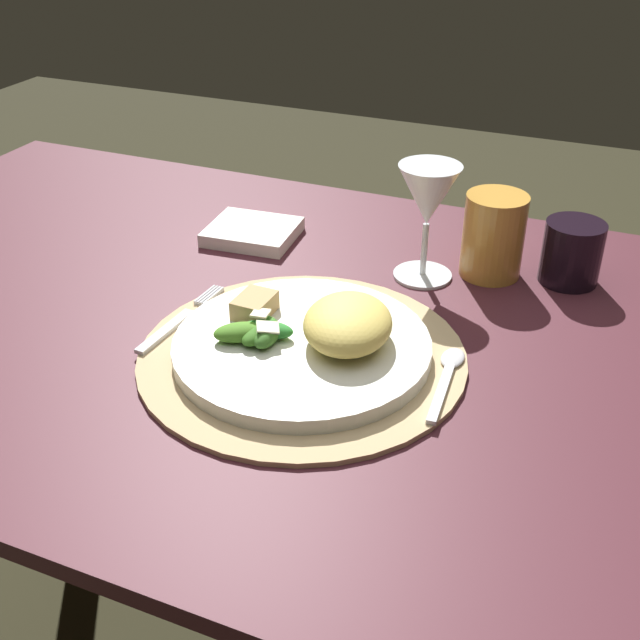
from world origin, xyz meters
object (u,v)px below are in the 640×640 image
(dinner_plate, at_px, (302,347))
(fork, at_px, (178,321))
(napkin, at_px, (252,232))
(wine_glass, at_px, (428,200))
(dark_tumbler, at_px, (572,252))
(amber_tumbler, at_px, (493,236))
(dining_table, at_px, (269,406))
(spoon, at_px, (448,371))

(dinner_plate, relative_size, fork, 1.68)
(napkin, height_order, wine_glass, wine_glass)
(dinner_plate, bearing_deg, dark_tumbler, 50.56)
(fork, distance_m, amber_tumbler, 0.41)
(dining_table, distance_m, napkin, 0.26)
(spoon, distance_m, amber_tumbler, 0.25)
(wine_glass, distance_m, dark_tumbler, 0.20)
(amber_tumbler, bearing_deg, wine_glass, -152.01)
(dinner_plate, xyz_separation_m, wine_glass, (0.07, 0.23, 0.09))
(dinner_plate, distance_m, spoon, 0.16)
(wine_glass, relative_size, dark_tumbler, 1.88)
(dinner_plate, xyz_separation_m, dark_tumbler, (0.24, 0.29, 0.03))
(napkin, height_order, amber_tumbler, amber_tumbler)
(dining_table, xyz_separation_m, dark_tumbler, (0.32, 0.22, 0.18))
(dinner_plate, xyz_separation_m, amber_tumbler, (0.14, 0.27, 0.04))
(napkin, bearing_deg, dark_tumbler, 5.65)
(napkin, bearing_deg, dinner_plate, -53.15)
(napkin, distance_m, dark_tumbler, 0.43)
(spoon, xyz_separation_m, amber_tumbler, (-0.01, 0.25, 0.05))
(wine_glass, bearing_deg, spoon, -66.79)
(spoon, height_order, amber_tumbler, amber_tumbler)
(spoon, bearing_deg, dining_table, 169.48)
(dining_table, relative_size, dark_tumbler, 17.01)
(dining_table, distance_m, fork, 0.18)
(fork, distance_m, spoon, 0.31)
(dining_table, height_order, spoon, spoon)
(spoon, xyz_separation_m, napkin, (-0.34, 0.23, 0.00))
(dinner_plate, relative_size, spoon, 2.05)
(wine_glass, bearing_deg, dinner_plate, -106.09)
(dinner_plate, height_order, napkin, dinner_plate)
(dining_table, distance_m, spoon, 0.28)
(dinner_plate, bearing_deg, dining_table, 138.86)
(spoon, distance_m, dark_tumbler, 0.28)
(dining_table, bearing_deg, wine_glass, 48.60)
(dinner_plate, distance_m, amber_tumbler, 0.31)
(dinner_plate, distance_m, dark_tumbler, 0.38)
(fork, xyz_separation_m, dark_tumbler, (0.40, 0.29, 0.03))
(dining_table, xyz_separation_m, spoon, (0.23, -0.04, 0.15))
(dinner_plate, xyz_separation_m, napkin, (-0.19, 0.25, -0.01))
(dining_table, height_order, napkin, napkin)
(dining_table, height_order, dinner_plate, dinner_plate)
(spoon, distance_m, wine_glass, 0.25)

